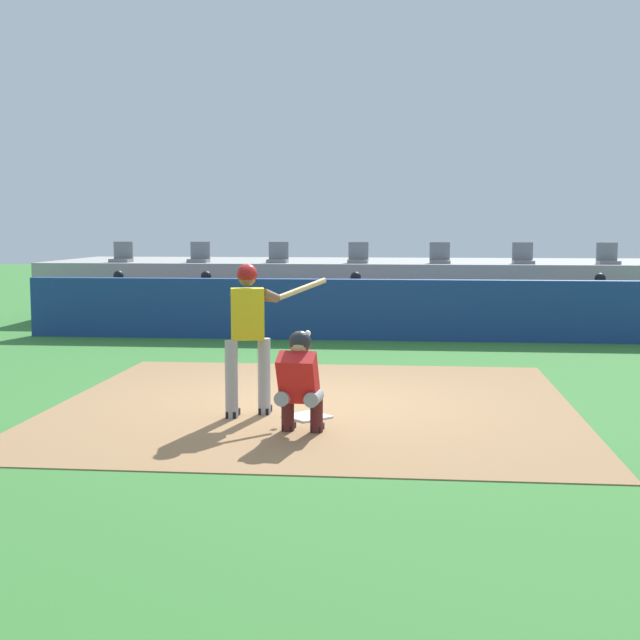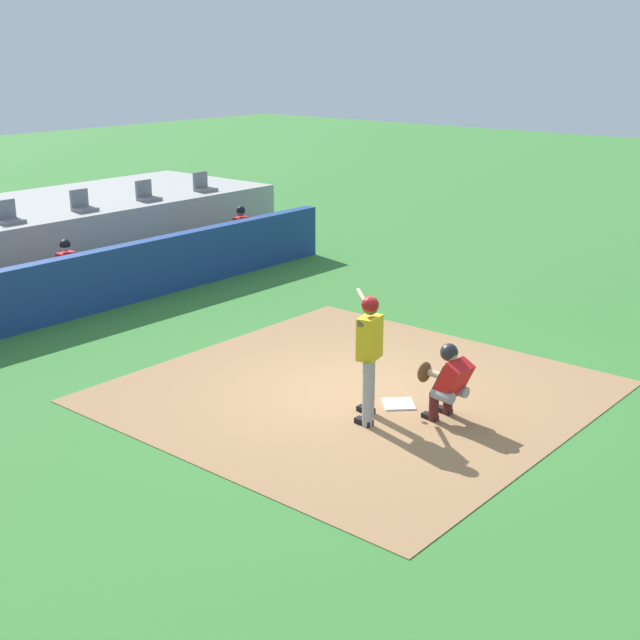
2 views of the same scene
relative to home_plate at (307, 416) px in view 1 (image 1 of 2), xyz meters
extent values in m
plane|color=#387A33|center=(0.00, 0.80, -0.02)|extent=(80.00, 80.00, 0.00)
cube|color=#9E754C|center=(0.00, 0.80, -0.02)|extent=(6.40, 6.40, 0.01)
cube|color=white|center=(0.00, 0.00, 0.00)|extent=(0.62, 0.62, 0.02)
cylinder|color=#99999E|center=(-0.87, -0.09, 0.44)|extent=(0.15, 0.15, 0.92)
cylinder|color=#99999E|center=(-0.53, 0.14, 0.44)|extent=(0.15, 0.15, 0.92)
cube|color=gold|center=(-0.70, 0.02, 1.20)|extent=(0.42, 0.32, 0.60)
sphere|color=brown|center=(-0.70, 0.02, 1.63)|extent=(0.21, 0.21, 0.21)
sphere|color=maroon|center=(-0.70, 0.02, 1.66)|extent=(0.24, 0.24, 0.24)
cylinder|color=brown|center=(-0.64, 0.11, 1.41)|extent=(0.57, 0.27, 0.18)
cylinder|color=brown|center=(-0.44, 0.11, 1.41)|extent=(0.23, 0.26, 0.17)
cylinder|color=tan|center=(-0.13, 0.53, 1.45)|extent=(0.56, 0.72, 0.24)
cube|color=black|center=(-0.87, -0.03, 0.02)|extent=(0.13, 0.26, 0.09)
cube|color=black|center=(-0.53, 0.20, 0.02)|extent=(0.13, 0.26, 0.09)
cylinder|color=gray|center=(-0.15, -0.84, 0.40)|extent=(0.19, 0.33, 0.16)
cylinder|color=#4C1919|center=(-0.13, -0.69, 0.19)|extent=(0.14, 0.14, 0.42)
cube|color=black|center=(-0.13, -0.63, 0.02)|extent=(0.13, 0.25, 0.08)
cylinder|color=gray|center=(0.17, -0.87, 0.40)|extent=(0.19, 0.33, 0.16)
cylinder|color=#4C1919|center=(0.19, -0.72, 0.19)|extent=(0.14, 0.14, 0.42)
cube|color=black|center=(0.19, -0.66, 0.02)|extent=(0.13, 0.25, 0.08)
cube|color=red|center=(0.01, -0.90, 0.62)|extent=(0.44, 0.47, 0.57)
cube|color=#2D2D33|center=(0.02, -0.78, 0.62)|extent=(0.40, 0.29, 0.45)
sphere|color=tan|center=(0.02, -0.82, 0.96)|extent=(0.21, 0.21, 0.21)
sphere|color=#232328|center=(0.02, -0.80, 0.98)|extent=(0.25, 0.25, 0.25)
cylinder|color=tan|center=(-0.01, -0.67, 0.62)|extent=(0.14, 0.46, 0.10)
ellipsoid|color=brown|center=(-0.03, -0.45, 0.62)|extent=(0.29, 0.14, 0.30)
sphere|color=white|center=(-0.04, 0.40, 0.93)|extent=(0.07, 0.07, 0.07)
cube|color=navy|center=(0.00, 7.30, 0.58)|extent=(13.00, 0.30, 1.20)
cube|color=olive|center=(0.00, 8.30, 0.20)|extent=(11.80, 0.44, 0.45)
cylinder|color=#939399|center=(-5.15, 8.05, 0.47)|extent=(0.15, 0.40, 0.15)
cylinder|color=#939399|center=(-5.15, 7.85, 0.20)|extent=(0.13, 0.13, 0.45)
cube|color=maroon|center=(-5.15, 7.80, 0.02)|extent=(0.11, 0.24, 0.08)
cylinder|color=#939399|center=(-4.89, 8.05, 0.47)|extent=(0.15, 0.40, 0.15)
cylinder|color=#939399|center=(-4.89, 7.85, 0.20)|extent=(0.13, 0.13, 0.45)
cube|color=maroon|center=(-4.89, 7.80, 0.02)|extent=(0.11, 0.24, 0.08)
cube|color=red|center=(-5.02, 8.27, 0.74)|extent=(0.36, 0.22, 0.54)
sphere|color=tan|center=(-5.02, 8.27, 1.13)|extent=(0.20, 0.20, 0.20)
sphere|color=black|center=(-5.02, 8.27, 1.17)|extent=(0.22, 0.22, 0.22)
cylinder|color=tan|center=(-5.22, 8.13, 0.63)|extent=(0.09, 0.41, 0.22)
cylinder|color=tan|center=(-4.82, 8.13, 0.63)|extent=(0.09, 0.41, 0.22)
cylinder|color=#939399|center=(-3.24, 8.05, 0.47)|extent=(0.15, 0.40, 0.15)
cylinder|color=#939399|center=(-3.24, 7.85, 0.20)|extent=(0.13, 0.13, 0.45)
cube|color=maroon|center=(-3.24, 7.80, 0.02)|extent=(0.11, 0.24, 0.08)
cylinder|color=#939399|center=(-2.98, 8.05, 0.47)|extent=(0.15, 0.40, 0.15)
cylinder|color=#939399|center=(-2.98, 7.85, 0.20)|extent=(0.13, 0.13, 0.45)
cube|color=maroon|center=(-2.98, 7.80, 0.02)|extent=(0.11, 0.24, 0.08)
cube|color=red|center=(-3.11, 8.27, 0.74)|extent=(0.36, 0.22, 0.54)
sphere|color=tan|center=(-3.11, 8.27, 1.13)|extent=(0.20, 0.20, 0.20)
sphere|color=black|center=(-3.11, 8.27, 1.17)|extent=(0.22, 0.22, 0.22)
cylinder|color=tan|center=(-3.31, 8.13, 0.63)|extent=(0.09, 0.41, 0.22)
cylinder|color=tan|center=(-2.91, 8.13, 0.63)|extent=(0.09, 0.41, 0.22)
cylinder|color=#939399|center=(-0.07, 8.05, 0.47)|extent=(0.15, 0.40, 0.15)
cylinder|color=#939399|center=(-0.07, 7.85, 0.20)|extent=(0.13, 0.13, 0.45)
cube|color=maroon|center=(-0.07, 7.80, 0.02)|extent=(0.11, 0.24, 0.08)
cylinder|color=#939399|center=(0.19, 8.05, 0.47)|extent=(0.15, 0.40, 0.15)
cylinder|color=#939399|center=(0.19, 7.85, 0.20)|extent=(0.13, 0.13, 0.45)
cube|color=maroon|center=(0.19, 7.80, 0.02)|extent=(0.11, 0.24, 0.08)
cube|color=red|center=(0.06, 8.27, 0.74)|extent=(0.36, 0.22, 0.54)
sphere|color=tan|center=(0.06, 8.27, 1.13)|extent=(0.20, 0.20, 0.20)
sphere|color=black|center=(0.06, 8.27, 1.17)|extent=(0.22, 0.22, 0.22)
cylinder|color=tan|center=(-0.14, 8.13, 0.63)|extent=(0.09, 0.41, 0.22)
cylinder|color=tan|center=(0.26, 8.13, 0.63)|extent=(0.09, 0.41, 0.22)
cylinder|color=#939399|center=(4.89, 8.05, 0.47)|extent=(0.15, 0.40, 0.15)
cylinder|color=#939399|center=(4.89, 7.85, 0.20)|extent=(0.13, 0.13, 0.45)
cube|color=maroon|center=(4.89, 7.80, 0.02)|extent=(0.11, 0.24, 0.08)
cylinder|color=#939399|center=(5.15, 8.05, 0.47)|extent=(0.15, 0.40, 0.15)
cylinder|color=#939399|center=(5.15, 7.85, 0.20)|extent=(0.13, 0.13, 0.45)
cube|color=maroon|center=(5.15, 7.80, 0.02)|extent=(0.11, 0.24, 0.08)
cube|color=red|center=(5.02, 8.27, 0.74)|extent=(0.36, 0.22, 0.54)
sphere|color=brown|center=(5.02, 8.27, 1.13)|extent=(0.20, 0.20, 0.20)
sphere|color=black|center=(5.02, 8.27, 1.17)|extent=(0.22, 0.22, 0.22)
cylinder|color=brown|center=(4.82, 8.13, 0.63)|extent=(0.09, 0.41, 0.22)
cylinder|color=brown|center=(5.22, 8.13, 0.63)|extent=(0.09, 0.41, 0.22)
cube|color=#9E9E99|center=(0.00, 11.70, 0.68)|extent=(15.00, 4.40, 1.40)
cube|color=slate|center=(-5.57, 10.10, 1.42)|extent=(0.46, 0.46, 0.08)
cube|color=slate|center=(-5.57, 10.30, 1.66)|extent=(0.46, 0.06, 0.40)
cube|color=slate|center=(-3.71, 10.10, 1.42)|extent=(0.46, 0.46, 0.08)
cube|color=slate|center=(-3.71, 10.30, 1.66)|extent=(0.46, 0.06, 0.40)
cube|color=slate|center=(-1.86, 10.10, 1.42)|extent=(0.46, 0.46, 0.08)
cube|color=slate|center=(-1.86, 10.30, 1.66)|extent=(0.46, 0.06, 0.40)
cube|color=slate|center=(0.00, 10.10, 1.42)|extent=(0.46, 0.46, 0.08)
cube|color=slate|center=(0.00, 10.30, 1.66)|extent=(0.46, 0.06, 0.40)
cube|color=slate|center=(1.86, 10.10, 1.42)|extent=(0.46, 0.46, 0.08)
cube|color=slate|center=(1.86, 10.30, 1.66)|extent=(0.46, 0.06, 0.40)
cube|color=slate|center=(3.71, 10.10, 1.42)|extent=(0.46, 0.46, 0.08)
cube|color=slate|center=(3.71, 10.30, 1.66)|extent=(0.46, 0.06, 0.40)
cube|color=slate|center=(5.57, 10.10, 1.42)|extent=(0.46, 0.46, 0.08)
cube|color=slate|center=(5.57, 10.30, 1.66)|extent=(0.46, 0.06, 0.40)
camera|label=1|loc=(1.17, -10.06, 2.21)|focal=49.58mm
camera|label=2|loc=(-9.65, -6.67, 4.99)|focal=48.73mm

